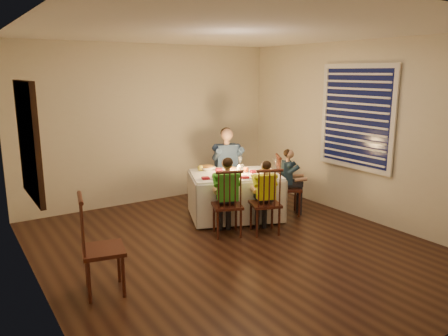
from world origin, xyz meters
TOP-DOWN VIEW (x-y plane):
  - ground at (0.00, 0.00)m, footprint 5.00×5.00m
  - wall_left at (-2.25, 0.00)m, footprint 0.02×5.00m
  - wall_right at (2.25, 0.00)m, footprint 0.02×5.00m
  - wall_back at (0.00, 2.50)m, footprint 4.50×0.02m
  - ceiling at (0.00, 0.00)m, footprint 5.00×5.00m
  - dining_table at (0.66, 0.96)m, footprint 1.56×1.36m
  - chair_adult at (0.94, 1.61)m, footprint 0.46×0.45m
  - chair_near_left at (0.16, 0.42)m, footprint 0.49×0.48m
  - chair_near_right at (0.63, 0.20)m, footprint 0.48×0.47m
  - chair_end at (1.43, 0.65)m, footprint 0.51×0.51m
  - chair_extra at (-1.72, -0.23)m, footprint 0.48×0.49m
  - adult at (0.94, 1.61)m, footprint 0.56×0.53m
  - child_green at (0.16, 0.42)m, footprint 0.45×0.43m
  - child_yellow at (0.63, 0.20)m, footprint 0.40×0.39m
  - child_teal at (1.43, 0.65)m, footprint 0.42×0.43m
  - setting_adult at (0.73, 1.20)m, footprint 0.34×0.34m
  - setting_green at (0.28, 0.83)m, footprint 0.34×0.34m
  - setting_yellow at (0.78, 0.59)m, footprint 0.34×0.34m
  - setting_teal at (1.10, 0.80)m, footprint 0.34×0.34m
  - candle_left at (0.57, 1.00)m, footprint 0.06×0.06m
  - candle_right at (0.71, 0.94)m, footprint 0.06×0.06m
  - squash at (0.31, 1.39)m, footprint 0.09×0.09m
  - orange_fruit at (0.84, 0.94)m, footprint 0.08×0.08m
  - serving_bowl at (0.42, 1.37)m, footprint 0.24×0.24m
  - wall_mirror at (-2.22, 0.30)m, footprint 0.06×0.95m
  - window_blinds at (2.21, 0.10)m, footprint 0.07×1.34m

SIDE VIEW (x-z plane):
  - ground at x=0.00m, z-range 0.00..0.00m
  - chair_adult at x=0.94m, z-range -0.46..0.46m
  - chair_near_left at x=0.16m, z-range -0.46..0.46m
  - chair_near_right at x=0.63m, z-range -0.46..0.46m
  - chair_end at x=1.43m, z-range -0.46..0.46m
  - chair_extra at x=-1.72m, z-range -0.51..0.51m
  - adult at x=0.94m, z-range -0.64..0.64m
  - child_green at x=0.16m, z-range -0.53..0.53m
  - child_yellow at x=0.63m, z-range -0.50..0.50m
  - child_teal at x=1.43m, z-range -0.51..0.51m
  - dining_table at x=0.66m, z-range 0.16..0.81m
  - setting_adult at x=0.73m, z-range 0.68..0.70m
  - setting_green at x=0.28m, z-range 0.68..0.70m
  - setting_yellow at x=0.78m, z-range 0.68..0.70m
  - setting_teal at x=1.10m, z-range 0.68..0.70m
  - serving_bowl at x=0.42m, z-range 0.68..0.74m
  - orange_fruit at x=0.84m, z-range 0.68..0.76m
  - squash at x=0.31m, z-range 0.68..0.77m
  - candle_left at x=0.57m, z-range 0.68..0.78m
  - candle_right at x=0.71m, z-range 0.68..0.78m
  - wall_left at x=-2.25m, z-range 0.00..2.60m
  - wall_right at x=2.25m, z-range 0.00..2.60m
  - wall_back at x=0.00m, z-range 0.00..2.60m
  - wall_mirror at x=-2.22m, z-range 0.92..2.08m
  - window_blinds at x=2.21m, z-range 0.73..2.27m
  - ceiling at x=0.00m, z-range 2.60..2.60m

